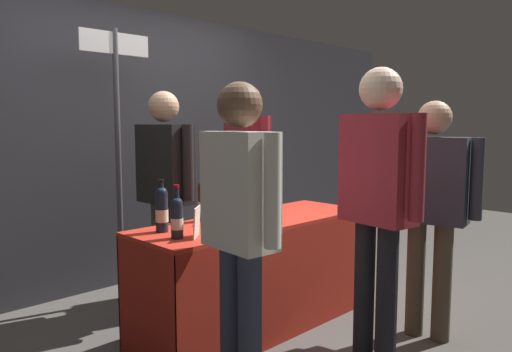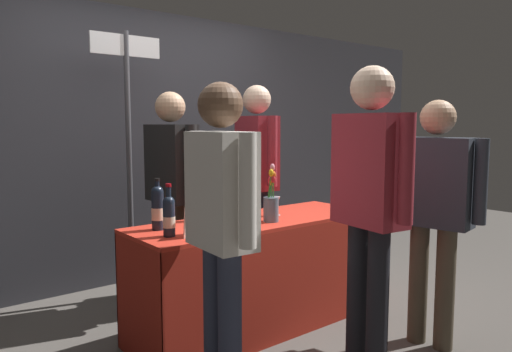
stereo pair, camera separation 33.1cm
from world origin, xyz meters
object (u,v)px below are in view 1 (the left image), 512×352
object	(u,v)px
vendor_presenter	(165,180)
flower_vase	(272,204)
taster_foreground_right	(378,190)
booth_signpost	(118,136)
featured_wine_bottle	(235,202)
wine_glass_near_vendor	(274,202)
display_bottle_0	(177,217)
tasting_table	(256,254)

from	to	relation	value
vendor_presenter	flower_vase	bearing A→B (deg)	16.03
taster_foreground_right	booth_signpost	bearing A→B (deg)	21.87
featured_wine_bottle	booth_signpost	distance (m)	1.20
featured_wine_bottle	vendor_presenter	world-z (taller)	vendor_presenter
flower_vase	taster_foreground_right	bearing A→B (deg)	-85.99
wine_glass_near_vendor	flower_vase	bearing A→B (deg)	-138.90
wine_glass_near_vendor	vendor_presenter	xyz separation A→B (m)	(-0.46, 0.69, 0.14)
wine_glass_near_vendor	flower_vase	xyz separation A→B (m)	(-0.17, -0.15, 0.02)
display_bottle_0	taster_foreground_right	bearing A→B (deg)	-45.55
tasting_table	display_bottle_0	world-z (taller)	display_bottle_0
tasting_table	booth_signpost	bearing A→B (deg)	110.25
tasting_table	wine_glass_near_vendor	size ratio (longest dim) A/B	13.23
vendor_presenter	taster_foreground_right	distance (m)	1.65
display_bottle_0	wine_glass_near_vendor	world-z (taller)	display_bottle_0
display_bottle_0	vendor_presenter	world-z (taller)	vendor_presenter
display_bottle_0	booth_signpost	bearing A→B (deg)	75.88
vendor_presenter	taster_foreground_right	xyz separation A→B (m)	(0.34, -1.61, 0.04)
featured_wine_bottle	vendor_presenter	size ratio (longest dim) A/B	0.19
featured_wine_bottle	display_bottle_0	size ratio (longest dim) A/B	1.04
taster_foreground_right	booth_signpost	world-z (taller)	booth_signpost
display_bottle_0	taster_foreground_right	distance (m)	1.15
featured_wine_bottle	wine_glass_near_vendor	distance (m)	0.37
featured_wine_bottle	display_bottle_0	distance (m)	0.56
booth_signpost	wine_glass_near_vendor	bearing A→B (deg)	-60.54
vendor_presenter	taster_foreground_right	bearing A→B (deg)	9.11
tasting_table	taster_foreground_right	world-z (taller)	taster_foreground_right
wine_glass_near_vendor	booth_signpost	xyz separation A→B (m)	(-0.62, 1.09, 0.47)
display_bottle_0	taster_foreground_right	xyz separation A→B (m)	(0.80, -0.82, 0.15)
wine_glass_near_vendor	flower_vase	distance (m)	0.23
display_bottle_0	flower_vase	distance (m)	0.75
featured_wine_bottle	wine_glass_near_vendor	xyz separation A→B (m)	(0.37, -0.01, -0.04)
flower_vase	vendor_presenter	xyz separation A→B (m)	(-0.29, 0.84, 0.12)
featured_wine_bottle	wine_glass_near_vendor	bearing A→B (deg)	-1.00
display_bottle_0	tasting_table	bearing A→B (deg)	6.47
tasting_table	taster_foreground_right	bearing A→B (deg)	-84.67
booth_signpost	flower_vase	bearing A→B (deg)	-70.42
wine_glass_near_vendor	vendor_presenter	world-z (taller)	vendor_presenter
display_bottle_0	flower_vase	xyz separation A→B (m)	(0.75, -0.04, -0.01)
taster_foreground_right	display_bottle_0	bearing A→B (deg)	52.47
tasting_table	featured_wine_bottle	size ratio (longest dim) A/B	5.50
tasting_table	taster_foreground_right	distance (m)	1.04
vendor_presenter	taster_foreground_right	world-z (taller)	taster_foreground_right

